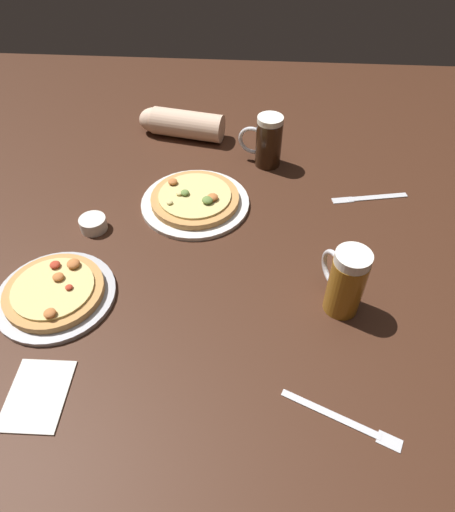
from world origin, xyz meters
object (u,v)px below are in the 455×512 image
object	(u,v)px
pizza_plate_near	(55,293)
fork_left	(343,420)
beer_mug_amber	(267,141)
ramekin_butter	(93,224)
pizza_plate_far	(195,200)
beer_mug_dark	(345,281)
ramekin_sauce	(348,258)
diner_arm	(179,123)
napkin_folded	(37,395)
knife_right	(369,198)

from	to	relation	value
pizza_plate_near	fork_left	bearing A→B (deg)	-21.80
beer_mug_amber	ramekin_butter	distance (m)	0.57
pizza_plate_far	fork_left	size ratio (longest dim) A/B	1.38
beer_mug_dark	ramekin_sauce	size ratio (longest dim) A/B	3.07
pizza_plate_near	beer_mug_dark	world-z (taller)	beer_mug_dark
pizza_plate_far	diner_arm	size ratio (longest dim) A/B	1.05
fork_left	napkin_folded	bearing A→B (deg)	179.17
beer_mug_dark	pizza_plate_near	bearing A→B (deg)	-178.04
napkin_folded	pizza_plate_near	bearing A→B (deg)	100.32
ramekin_sauce	ramekin_butter	xyz separation A→B (m)	(-0.65, 0.08, 0.00)
fork_left	knife_right	bearing A→B (deg)	77.87
napkin_folded	knife_right	size ratio (longest dim) A/B	0.70
pizza_plate_far	beer_mug_dark	bearing A→B (deg)	-42.21
diner_arm	knife_right	bearing A→B (deg)	-26.92
pizza_plate_far	pizza_plate_near	bearing A→B (deg)	-128.10
napkin_folded	diner_arm	size ratio (longest dim) A/B	0.53
pizza_plate_far	ramekin_butter	xyz separation A→B (m)	(-0.26, -0.12, 0.00)
ramekin_sauce	pizza_plate_near	bearing A→B (deg)	-166.79
beer_mug_amber	ramekin_sauce	bearing A→B (deg)	-63.68
pizza_plate_near	ramekin_butter	distance (m)	0.24
beer_mug_amber	fork_left	size ratio (longest dim) A/B	0.73
napkin_folded	beer_mug_dark	bearing A→B (deg)	23.71
beer_mug_dark	napkin_folded	bearing A→B (deg)	-156.29
ramekin_butter	fork_left	size ratio (longest dim) A/B	0.32
pizza_plate_far	beer_mug_dark	distance (m)	0.50
pizza_plate_near	napkin_folded	world-z (taller)	pizza_plate_near
pizza_plate_near	beer_mug_amber	bearing A→B (deg)	50.44
pizza_plate_near	beer_mug_dark	size ratio (longest dim) A/B	1.62
ramekin_butter	pizza_plate_far	bearing A→B (deg)	24.90
pizza_plate_near	napkin_folded	bearing A→B (deg)	-79.68
fork_left	diner_arm	world-z (taller)	diner_arm
pizza_plate_near	ramekin_sauce	xyz separation A→B (m)	(0.68, 0.16, -0.00)
pizza_plate_near	pizza_plate_far	size ratio (longest dim) A/B	0.90
ramekin_butter	napkin_folded	bearing A→B (deg)	-87.44
beer_mug_dark	napkin_folded	distance (m)	0.66
fork_left	ramekin_sauce	bearing A→B (deg)	82.77
beer_mug_amber	fork_left	xyz separation A→B (m)	(0.15, -0.82, -0.08)
napkin_folded	pizza_plate_far	bearing A→B (deg)	68.57
pizza_plate_far	ramekin_sauce	size ratio (longest dim) A/B	5.51
beer_mug_dark	diner_arm	world-z (taller)	beer_mug_dark
pizza_plate_far	ramekin_butter	size ratio (longest dim) A/B	4.30
beer_mug_amber	ramekin_butter	bearing A→B (deg)	-143.23
pizza_plate_far	knife_right	size ratio (longest dim) A/B	1.38
pizza_plate_far	diner_arm	xyz separation A→B (m)	(-0.10, 0.36, 0.03)
ramekin_butter	pizza_plate_near	bearing A→B (deg)	-95.49
pizza_plate_near	ramekin_butter	xyz separation A→B (m)	(0.02, 0.24, 0.00)
pizza_plate_near	ramekin_sauce	distance (m)	0.70
beer_mug_dark	ramekin_sauce	xyz separation A→B (m)	(0.03, 0.14, -0.07)
ramekin_sauce	diner_arm	world-z (taller)	diner_arm
pizza_plate_far	beer_mug_dark	xyz separation A→B (m)	(0.37, -0.33, 0.07)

